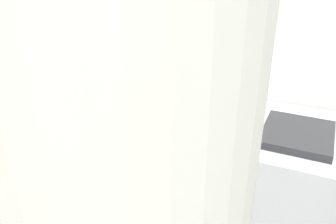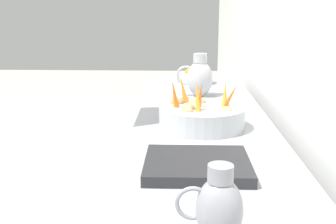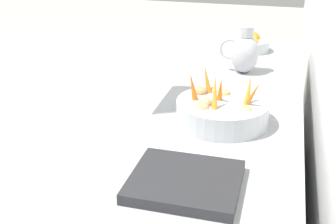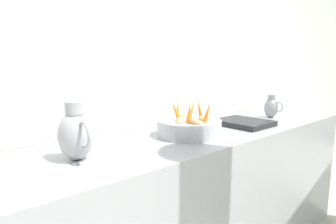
% 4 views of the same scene
% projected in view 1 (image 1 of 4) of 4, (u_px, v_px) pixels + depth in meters
% --- Properties ---
extents(prep_counter, '(0.63, 2.93, 0.93)m').
position_uv_depth(prep_counter, '(195.00, 187.00, 2.01)').
color(prep_counter, '#9EA0A5').
rests_on(prep_counter, ground_plane).
extents(vegetable_colander, '(0.37, 0.37, 0.22)m').
position_uv_depth(vegetable_colander, '(196.00, 105.00, 1.78)').
color(vegetable_colander, '#ADAFB5').
rests_on(vegetable_colander, prep_counter).
extents(orange_bowl, '(0.23, 0.23, 0.11)m').
position_uv_depth(orange_bowl, '(30.00, 75.00, 2.21)').
color(orange_bowl, '#ADAFB5').
rests_on(orange_bowl, prep_counter).
extents(metal_pitcher_tall, '(0.21, 0.15, 0.25)m').
position_uv_depth(metal_pitcher_tall, '(87.00, 74.00, 2.02)').
color(metal_pitcher_tall, '#A3A3A8').
rests_on(metal_pitcher_tall, prep_counter).
extents(counter_sink_basin, '(0.34, 0.30, 0.04)m').
position_uv_depth(counter_sink_basin, '(298.00, 134.00, 1.58)').
color(counter_sink_basin, '#232326').
rests_on(counter_sink_basin, prep_counter).
extents(support_column, '(0.32, 0.32, 3.00)m').
position_uv_depth(support_column, '(124.00, 145.00, 0.43)').
color(support_column, '#B2AFA8').
rests_on(support_column, ground_plane).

